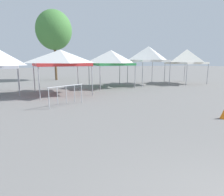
% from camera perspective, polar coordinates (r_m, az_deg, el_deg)
% --- Properties ---
extents(canopy_tent_behind_right, '(3.58, 3.58, 3.08)m').
position_cam_1_polar(canopy_tent_behind_right, '(14.59, -14.47, 11.05)').
color(canopy_tent_behind_right, '#9E9EA3').
rests_on(canopy_tent_behind_right, ground).
extents(canopy_tent_far_left, '(3.45, 3.45, 3.23)m').
position_cam_1_polar(canopy_tent_far_left, '(17.85, -0.30, 11.42)').
color(canopy_tent_far_left, '#9E9EA3').
rests_on(canopy_tent_far_left, ground).
extents(canopy_tent_left_of_center, '(3.27, 3.27, 3.68)m').
position_cam_1_polar(canopy_tent_left_of_center, '(20.05, 10.36, 12.23)').
color(canopy_tent_left_of_center, '#9E9EA3').
rests_on(canopy_tent_left_of_center, ground).
extents(canopy_tent_behind_left, '(3.23, 3.23, 3.44)m').
position_cam_1_polar(canopy_tent_behind_left, '(21.89, 20.53, 10.99)').
color(canopy_tent_behind_left, '#9E9EA3').
rests_on(canopy_tent_behind_left, ground).
extents(tree_behind_tents_right, '(4.13, 4.13, 8.08)m').
position_cam_1_polar(tree_behind_tents_right, '(25.44, -16.27, 18.09)').
color(tree_behind_tents_right, brown).
rests_on(tree_behind_tents_right, ground).
extents(crowd_barrier_mid_lot, '(1.97, 0.83, 1.08)m').
position_cam_1_polar(crowd_barrier_mid_lot, '(10.63, -12.96, 1.77)').
color(crowd_barrier_mid_lot, '#B7BABF').
rests_on(crowd_barrier_mid_lot, ground).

